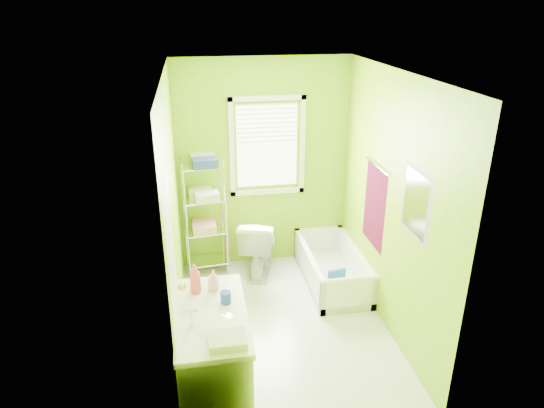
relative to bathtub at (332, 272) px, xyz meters
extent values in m
plane|color=silver|center=(-0.73, -0.74, -0.14)|extent=(2.90, 2.90, 0.00)
cube|color=#75A307|center=(-0.73, 0.71, 1.16)|extent=(2.10, 0.04, 2.60)
cube|color=#75A307|center=(-0.73, -2.19, 1.16)|extent=(2.10, 0.04, 2.60)
cube|color=#75A307|center=(-1.78, -0.74, 1.16)|extent=(0.04, 2.90, 2.60)
cube|color=#75A307|center=(0.32, -0.74, 1.16)|extent=(0.04, 2.90, 2.60)
cube|color=white|center=(-0.73, -0.74, 2.46)|extent=(2.10, 2.90, 0.04)
cube|color=white|center=(-0.68, 0.70, 1.41)|extent=(0.74, 0.01, 1.01)
cube|color=white|center=(-0.68, 0.68, 0.83)|extent=(0.92, 0.05, 0.06)
cube|color=white|center=(-0.68, 0.68, 1.99)|extent=(0.92, 0.05, 0.06)
cube|color=white|center=(-1.11, 0.68, 1.41)|extent=(0.06, 0.05, 1.22)
cube|color=white|center=(-0.25, 0.68, 1.41)|extent=(0.06, 0.05, 1.22)
cube|color=white|center=(-0.68, 0.68, 1.70)|extent=(0.72, 0.02, 0.50)
cube|color=white|center=(-1.77, -1.74, 0.86)|extent=(0.02, 0.80, 2.00)
sphere|color=gold|center=(-1.73, -1.41, 0.86)|extent=(0.07, 0.07, 0.07)
cube|color=#48081F|center=(0.31, -0.39, 1.01)|extent=(0.02, 0.58, 0.90)
cylinder|color=silver|center=(0.29, -0.39, 1.46)|extent=(0.02, 0.62, 0.02)
cube|color=#CC5972|center=(0.31, -1.29, 1.41)|extent=(0.02, 0.54, 0.64)
cube|color=white|center=(0.30, -1.29, 1.41)|extent=(0.01, 0.44, 0.54)
cube|color=white|center=(0.00, 0.03, -0.10)|extent=(0.64, 1.37, 0.09)
cube|color=white|center=(-0.29, 0.03, 0.06)|extent=(0.06, 1.37, 0.41)
cube|color=white|center=(0.29, 0.03, 0.06)|extent=(0.06, 1.37, 0.41)
cube|color=white|center=(0.00, -0.63, 0.06)|extent=(0.64, 0.06, 0.41)
cube|color=white|center=(0.00, 0.68, 0.06)|extent=(0.64, 0.06, 0.41)
cylinder|color=white|center=(0.00, -0.63, 0.27)|extent=(0.64, 0.06, 0.06)
cylinder|color=blue|center=(0.00, -0.36, -0.02)|extent=(0.31, 0.31, 0.05)
cylinder|color=gold|center=(0.00, -0.36, 0.03)|extent=(0.29, 0.29, 0.05)
cube|color=blue|center=(-0.02, -0.24, 0.08)|extent=(0.22, 0.07, 0.20)
imported|color=white|center=(-0.84, 0.39, 0.24)|extent=(0.61, 0.83, 0.76)
cube|color=white|center=(-1.51, -1.59, 0.26)|extent=(0.55, 1.09, 0.79)
cube|color=silver|center=(-1.51, -1.59, 0.68)|extent=(0.58, 1.12, 0.05)
ellipsoid|color=white|center=(-1.49, -1.74, 0.67)|extent=(0.38, 0.49, 0.13)
cylinder|color=silver|center=(-1.67, -1.74, 0.77)|extent=(0.03, 0.03, 0.16)
cylinder|color=silver|center=(-1.67, -1.74, 0.84)|extent=(0.12, 0.02, 0.02)
imported|color=#E84454|center=(-1.62, -1.26, 0.84)|extent=(0.13, 0.13, 0.26)
imported|color=pink|center=(-1.46, -1.25, 0.80)|extent=(0.10, 0.10, 0.19)
cylinder|color=#1B2FB2|center=(-1.38, -1.46, 0.75)|extent=(0.09, 0.09, 0.10)
cube|color=silver|center=(-1.41, -2.00, 0.74)|extent=(0.27, 0.22, 0.07)
cylinder|color=silver|center=(-1.69, 0.37, 0.60)|extent=(0.02, 0.02, 1.49)
cylinder|color=silver|center=(-1.72, 0.66, 0.60)|extent=(0.02, 0.02, 1.49)
cylinder|color=silver|center=(-1.23, 0.42, 0.60)|extent=(0.02, 0.02, 1.49)
cylinder|color=silver|center=(-1.25, 0.71, 0.60)|extent=(0.02, 0.02, 1.49)
cube|color=silver|center=(-1.47, 0.54, 0.00)|extent=(0.52, 0.35, 0.02)
cube|color=silver|center=(-1.47, 0.54, 0.42)|extent=(0.52, 0.35, 0.02)
cube|color=silver|center=(-1.47, 0.54, 0.84)|extent=(0.52, 0.35, 0.02)
cube|color=silver|center=(-1.47, 0.54, 1.26)|extent=(0.52, 0.35, 0.02)
cube|color=#293795|center=(-1.44, 0.45, 1.32)|extent=(0.30, 0.21, 0.10)
cube|color=silver|center=(-1.46, 0.65, 1.32)|extent=(0.30, 0.21, 0.10)
cube|color=silver|center=(-1.44, 0.45, 0.90)|extent=(0.30, 0.21, 0.10)
cube|color=#E5DA8C|center=(-1.51, 0.65, 0.90)|extent=(0.30, 0.21, 0.10)
cube|color=pink|center=(-1.49, 0.46, 0.48)|extent=(0.30, 0.21, 0.10)
cube|color=pink|center=(-1.49, 0.66, 0.48)|extent=(0.30, 0.21, 0.10)
cube|color=pink|center=(-1.23, 0.57, 0.16)|extent=(0.05, 0.26, 0.47)
camera|label=1|loc=(-1.56, -4.88, 3.02)|focal=32.00mm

